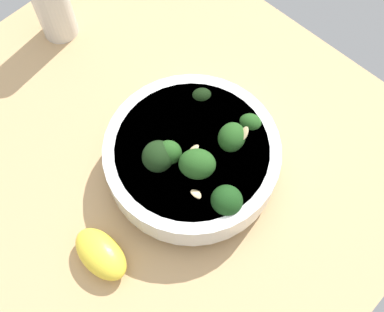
% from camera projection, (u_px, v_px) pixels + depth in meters
% --- Properties ---
extents(ground_plane, '(0.68, 0.68, 0.03)m').
position_uv_depth(ground_plane, '(142.00, 166.00, 0.67)').
color(ground_plane, tan).
extents(bowl_of_broccoli, '(0.22, 0.22, 0.10)m').
position_uv_depth(bowl_of_broccoli, '(193.00, 156.00, 0.61)').
color(bowl_of_broccoli, white).
rests_on(bowl_of_broccoli, ground_plane).
extents(lemon_wedge, '(0.05, 0.08, 0.04)m').
position_uv_depth(lemon_wedge, '(101.00, 254.00, 0.58)').
color(lemon_wedge, yellow).
rests_on(lemon_wedge, ground_plane).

